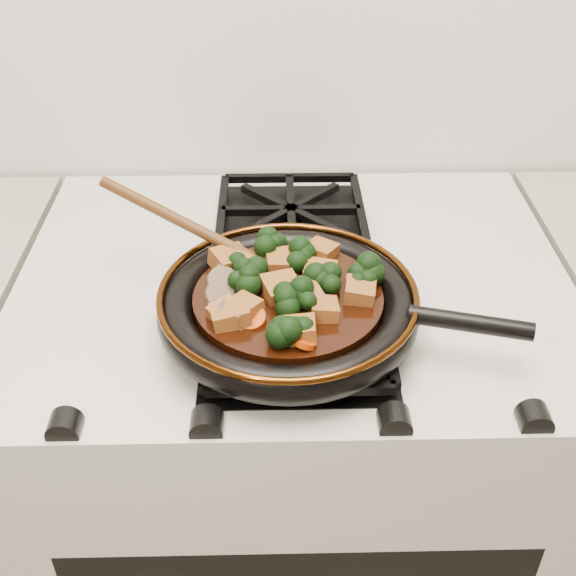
{
  "coord_description": "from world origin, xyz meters",
  "views": [
    {
      "loc": [
        -0.02,
        0.88,
        1.48
      ],
      "look_at": [
        -0.01,
        1.57,
        0.97
      ],
      "focal_mm": 45.0,
      "sensor_mm": 36.0,
      "label": 1
    }
  ],
  "objects": [
    {
      "name": "broccoli_floret_3",
      "position": [
        0.01,
        1.63,
        0.97
      ],
      "size": [
        0.09,
        0.08,
        0.07
      ],
      "primitive_type": null,
      "rotation": [
        -0.16,
        -0.14,
        0.92
      ],
      "color": "black",
      "rests_on": "braising_sauce"
    },
    {
      "name": "burner_grate_back",
      "position": [
        0.0,
        1.83,
        0.91
      ],
      "size": [
        0.23,
        0.23,
        0.03
      ],
      "primitive_type": null,
      "color": "black",
      "rests_on": "stove"
    },
    {
      "name": "tofu_cube_4",
      "position": [
        -0.0,
        1.49,
        0.97
      ],
      "size": [
        0.04,
        0.04,
        0.03
      ],
      "primitive_type": "cube",
      "rotation": [
        0.08,
        0.11,
        3.13
      ],
      "color": "brown",
      "rests_on": "braising_sauce"
    },
    {
      "name": "tofu_cube_1",
      "position": [
        -0.06,
        1.53,
        0.97
      ],
      "size": [
        0.06,
        0.05,
        0.03
      ],
      "primitive_type": "cube",
      "rotation": [
        -0.1,
        -0.07,
        0.78
      ],
      "color": "brown",
      "rests_on": "braising_sauce"
    },
    {
      "name": "tofu_cube_9",
      "position": [
        -0.02,
        1.57,
        0.97
      ],
      "size": [
        0.05,
        0.06,
        0.03
      ],
      "primitive_type": "cube",
      "rotation": [
        0.09,
        0.03,
        0.34
      ],
      "color": "brown",
      "rests_on": "braising_sauce"
    },
    {
      "name": "braising_sauce",
      "position": [
        -0.01,
        1.57,
        0.95
      ],
      "size": [
        0.23,
        0.23,
        0.02
      ],
      "primitive_type": "cylinder",
      "color": "black",
      "rests_on": "skillet"
    },
    {
      "name": "mushroom_slice_0",
      "position": [
        -0.08,
        1.53,
        0.97
      ],
      "size": [
        0.03,
        0.03,
        0.03
      ],
      "primitive_type": "cylinder",
      "rotation": [
        0.96,
        0.0,
        1.38
      ],
      "color": "brown",
      "rests_on": "braising_sauce"
    },
    {
      "name": "broccoli_floret_8",
      "position": [
        -0.06,
        1.61,
        0.97
      ],
      "size": [
        0.08,
        0.08,
        0.07
      ],
      "primitive_type": null,
      "rotation": [
        0.22,
        0.14,
        0.42
      ],
      "color": "black",
      "rests_on": "braising_sauce"
    },
    {
      "name": "burner_grate_front",
      "position": [
        0.0,
        1.55,
        0.91
      ],
      "size": [
        0.23,
        0.23,
        0.03
      ],
      "primitive_type": null,
      "color": "black",
      "rests_on": "stove"
    },
    {
      "name": "broccoli_floret_2",
      "position": [
        -0.01,
        1.53,
        0.97
      ],
      "size": [
        0.08,
        0.08,
        0.06
      ],
      "primitive_type": null,
      "rotation": [
        -0.11,
        0.06,
        1.25
      ],
      "color": "black",
      "rests_on": "braising_sauce"
    },
    {
      "name": "broccoli_floret_4",
      "position": [
        -0.01,
        1.48,
        0.97
      ],
      "size": [
        0.08,
        0.08,
        0.06
      ],
      "primitive_type": null,
      "rotation": [
        -0.02,
        0.1,
        1.89
      ],
      "color": "black",
      "rests_on": "braising_sauce"
    },
    {
      "name": "tofu_cube_2",
      "position": [
        0.03,
        1.6,
        0.97
      ],
      "size": [
        0.05,
        0.04,
        0.02
      ],
      "primitive_type": "cube",
      "rotation": [
        0.01,
        -0.02,
        1.3
      ],
      "color": "brown",
      "rests_on": "braising_sauce"
    },
    {
      "name": "carrot_coin_1",
      "position": [
        0.07,
        1.59,
        0.96
      ],
      "size": [
        0.03,
        0.03,
        0.02
      ],
      "primitive_type": "cylinder",
      "rotation": [
        0.33,
        -0.06,
        0.0
      ],
      "color": "#C73805",
      "rests_on": "braising_sauce"
    },
    {
      "name": "tofu_cube_3",
      "position": [
        0.01,
        1.55,
        0.97
      ],
      "size": [
        0.05,
        0.05,
        0.03
      ],
      "primitive_type": "cube",
      "rotation": [
        0.09,
        0.04,
        0.35
      ],
      "color": "brown",
      "rests_on": "braising_sauce"
    },
    {
      "name": "carrot_coin_2",
      "position": [
        0.03,
        1.62,
        0.96
      ],
      "size": [
        0.03,
        0.03,
        0.02
      ],
      "primitive_type": "cylinder",
      "rotation": [
        -0.26,
        0.33,
        0.0
      ],
      "color": "#C73805",
      "rests_on": "braising_sauce"
    },
    {
      "name": "tofu_cube_5",
      "position": [
        0.07,
        1.56,
        0.97
      ],
      "size": [
        0.04,
        0.04,
        0.03
      ],
      "primitive_type": "cube",
      "rotation": [
        0.1,
        0.02,
        1.4
      ],
      "color": "brown",
      "rests_on": "braising_sauce"
    },
    {
      "name": "tofu_cube_8",
      "position": [
        -0.08,
        1.52,
        0.97
      ],
      "size": [
        0.05,
        0.05,
        0.03
      ],
      "primitive_type": "cube",
      "rotation": [
        0.12,
        -0.1,
        0.7
      ],
      "color": "brown",
      "rests_on": "braising_sauce"
    },
    {
      "name": "skillet",
      "position": [
        -0.01,
        1.57,
        0.94
      ],
      "size": [
        0.43,
        0.32,
        0.05
      ],
      "rotation": [
        0.0,
        0.0,
        -0.26
      ],
      "color": "black",
      "rests_on": "burner_grate_front"
    },
    {
      "name": "tofu_cube_11",
      "position": [
        0.03,
        1.65,
        0.97
      ],
      "size": [
        0.05,
        0.05,
        0.02
      ],
      "primitive_type": "cube",
      "rotation": [
        0.08,
        -0.03,
        2.54
      ],
      "color": "brown",
      "rests_on": "braising_sauce"
    },
    {
      "name": "broccoli_floret_7",
      "position": [
        0.08,
        1.59,
        0.97
      ],
      "size": [
        0.09,
        0.09,
        0.06
      ],
      "primitive_type": null,
      "rotation": [
        0.04,
        0.16,
        0.96
      ],
      "color": "black",
      "rests_on": "braising_sauce"
    },
    {
      "name": "mushroom_slice_4",
      "position": [
        -0.08,
        1.61,
        0.97
      ],
      "size": [
        0.05,
        0.05,
        0.02
      ],
      "primitive_type": "cylinder",
      "rotation": [
        0.43,
        0.0,
        1.18
      ],
      "color": "brown",
      "rests_on": "braising_sauce"
    },
    {
      "name": "mushroom_slice_2",
      "position": [
        -0.09,
        1.59,
        0.97
      ],
      "size": [
        0.05,
        0.05,
        0.03
      ],
      "primitive_type": "cylinder",
      "rotation": [
        0.69,
        0.0,
        0.59
      ],
      "color": "brown",
      "rests_on": "braising_sauce"
    },
    {
      "name": "tofu_cube_0",
      "position": [
        0.03,
        1.53,
        0.97
      ],
      "size": [
        0.04,
        0.04,
        0.03
      ],
      "primitive_type": "cube",
      "rotation": [
        0.11,
        0.1,
        1.61
      ],
      "color": "brown",
      "rests_on": "braising_sauce"
    },
    {
      "name": "broccoli_floret_5",
      "position": [
        -0.0,
        1.54,
        0.97
      ],
      "size": [
        0.09,
        0.09,
        0.06
      ],
      "primitive_type": null,
      "rotation": [
        0.14,
        0.0,
        0.94
      ],
      "color": "black",
      "rests_on": "braising_sauce"
    },
    {
      "name": "wooden_spoon",
      "position": [
        -0.1,
        1.66,
        0.98
      ],
      "size": [
        0.15,
        0.09,
        0.24
      ],
      "rotation": [
        0.0,
        0.0,
        2.72
      ],
      "color": "#4F2C10",
      "rests_on": "braising_sauce"
    },
    {
      "name": "carrot_coin_4",
      "position": [
        -0.02,
        1.65,
        0.96
      ],
      "size": [
        0.03,
        0.03,
        0.02
      ],
      "primitive_type": "cylinder",
      "rotation": [
        0.22,
        -0.07,
        0.0
      ],
      "color": "#C73805",
      "rests_on": "braising_sauce"
    },
    {
      "name": "tofu_cube_6",
      "position": [
        -0.08,
        1.63,
        0.97
      ],
      "size": [
        0.06,
        0.06,
        0.03
      ],
      "primitive_type": "cube",
      "rotation": [
        0.11,
        0.11,
        0.55
      ],
      "color": "brown",
      "rests_on": "braising_sauce"
    },
    {
      "name": "carrot_coin_0",
      "position": [
        -0.05,
        1.52,
        0.96
      ],
      "size": [
        0.03,
        0.03,
        0.02
      ],
      "primitive_type": "cylinder",
      "rotation": [
        0.33,
        -0.18,
        0.0
      ],
      "color": "#C73805",
      "rests_on": "braising_sauce"
    },
    {
      "name": "carrot_coin_3",
      "position": [
        0.01,
        1.47,
        0.96
      ],
      "size": [
        0.03,
        0.03,
        0.02
      ],
      "primitive_type": "cylinder",
      "rotation": [
        -0.3,
        0.34,
        0.0
      ],
      "color": "#C73805",
      "rests_on": "braising_sauce"
    },
    {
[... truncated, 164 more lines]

